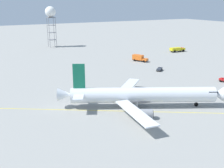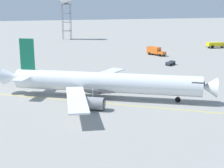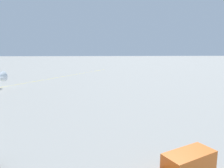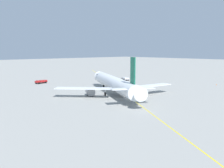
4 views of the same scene
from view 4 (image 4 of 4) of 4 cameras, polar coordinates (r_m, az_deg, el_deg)
The scene contains 6 objects.
ground_plane at distance 81.20m, azimuth 2.19°, elevation -2.46°, with size 600.00×600.00×0.00m, color gray.
airliner_main at distance 82.26m, azimuth 0.61°, elevation -0.06°, with size 41.94×33.77×12.16m.
pushback_tug_truck at distance 120.67m, azimuth 2.91°, elevation 1.21°, with size 5.66×4.35×1.30m.
ops_pickup_truck at distance 112.83m, azimuth -15.08°, elevation 0.52°, with size 2.88×5.37×1.41m.
taxiway_centreline at distance 86.74m, azimuth 2.34°, elevation -1.81°, with size 159.22×98.78×0.01m.
safety_cone_near at distance 111.93m, azimuth 21.66°, elevation -0.08°, with size 0.36×0.36×0.55m.
Camera 4 is at (-57.36, 55.72, 14.11)m, focal length 42.27 mm.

